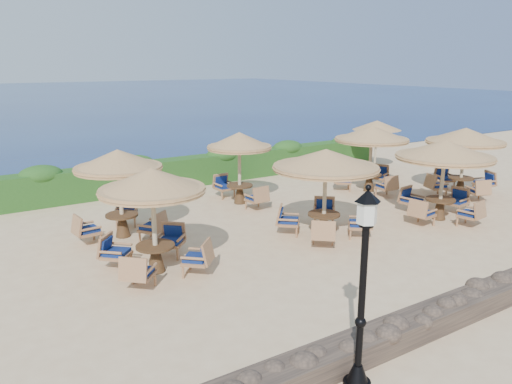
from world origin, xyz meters
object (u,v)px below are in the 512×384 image
cafe_set_2 (444,163)px  cafe_set_4 (239,153)px  cafe_set_5 (371,144)px  cafe_set_6 (464,148)px  extra_parasol (377,125)px  cafe_set_0 (153,204)px  cafe_set_3 (119,177)px  cafe_set_1 (325,174)px  lamp_post (362,301)px

cafe_set_2 → cafe_set_4: (-4.61, 5.26, 0.01)m
cafe_set_5 → cafe_set_6: same height
cafe_set_2 → cafe_set_4: 6.99m
extra_parasol → cafe_set_6: (-0.62, -5.22, -0.31)m
cafe_set_4 → cafe_set_2: bearing=-48.7°
cafe_set_0 → cafe_set_3: 3.00m
cafe_set_0 → cafe_set_1: (5.25, -0.19, 0.14)m
cafe_set_6 → cafe_set_4: bearing=155.5°
cafe_set_4 → extra_parasol: bearing=10.5°
cafe_set_4 → cafe_set_5: 5.52m
cafe_set_2 → cafe_set_4: bearing=131.3°
cafe_set_0 → cafe_set_6: (12.93, 0.64, 0.10)m
cafe_set_2 → cafe_set_6: 3.73m
extra_parasol → cafe_set_4: (-8.59, -1.59, -0.26)m
lamp_post → extra_parasol: (12.60, 12.00, 0.62)m
cafe_set_2 → cafe_set_5: (0.76, 4.01, 0.04)m
cafe_set_4 → lamp_post: bearing=-111.1°
cafe_set_1 → cafe_set_2: (4.33, -0.80, 0.00)m
lamp_post → cafe_set_0: 6.22m
cafe_set_3 → cafe_set_4: size_ratio=0.97×
cafe_set_5 → cafe_set_6: bearing=-42.6°
cafe_set_2 → cafe_set_3: same height
cafe_set_1 → cafe_set_5: same height
cafe_set_0 → cafe_set_3: same height
cafe_set_2 → extra_parasol: bearing=59.9°
cafe_set_3 → cafe_set_5: 10.21m
cafe_set_0 → cafe_set_5: size_ratio=0.90×
cafe_set_1 → cafe_set_6: same height
cafe_set_3 → extra_parasol: bearing=12.0°
cafe_set_0 → cafe_set_5: same height
cafe_set_0 → cafe_set_1: 5.25m
cafe_set_0 → cafe_set_4: same height
extra_parasol → cafe_set_1: bearing=-143.9°
cafe_set_3 → cafe_set_4: same height
extra_parasol → cafe_set_4: bearing=-169.5°
lamp_post → extra_parasol: 17.41m
lamp_post → cafe_set_1: size_ratio=1.05×
cafe_set_1 → cafe_set_4: size_ratio=1.11×
cafe_set_0 → cafe_set_5: 10.77m
lamp_post → extra_parasol: bearing=43.6°
cafe_set_2 → cafe_set_3: bearing=157.1°
cafe_set_3 → cafe_set_6: (12.80, -2.36, 0.01)m
cafe_set_2 → lamp_post: bearing=-149.2°
cafe_set_5 → cafe_set_1: bearing=-147.8°
lamp_post → extra_parasol: size_ratio=1.38×
cafe_set_3 → cafe_set_4: bearing=14.7°
lamp_post → cafe_set_5: (9.39, 9.16, 0.39)m
cafe_set_1 → cafe_set_0: bearing=177.9°
extra_parasol → cafe_set_5: 4.29m
cafe_set_2 → cafe_set_6: (3.35, 1.63, -0.04)m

